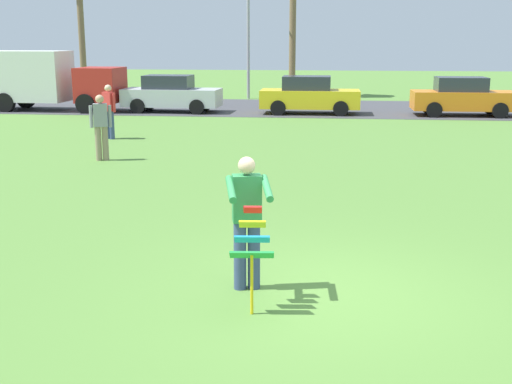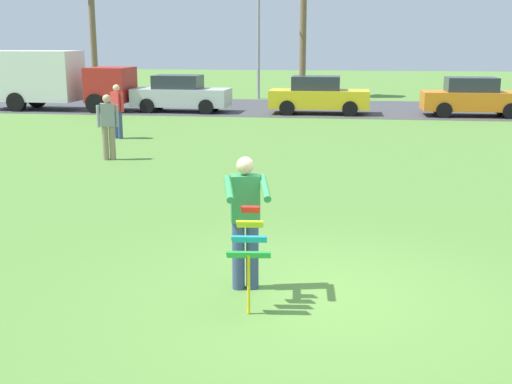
{
  "view_description": "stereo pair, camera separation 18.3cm",
  "coord_description": "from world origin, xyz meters",
  "px_view_note": "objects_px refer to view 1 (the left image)",
  "views": [
    {
      "loc": [
        0.08,
        -7.84,
        3.16
      ],
      "look_at": [
        -0.97,
        1.14,
        1.05
      ],
      "focal_mm": 46.29,
      "sensor_mm": 36.0,
      "label": 1
    },
    {
      "loc": [
        0.26,
        -7.81,
        3.16
      ],
      "look_at": [
        -0.97,
        1.14,
        1.05
      ],
      "focal_mm": 46.29,
      "sensor_mm": 36.0,
      "label": 2
    }
  ],
  "objects_px": {
    "streetlight_pole": "(249,22)",
    "person_walker_far": "(101,125)",
    "parked_car_yellow": "(309,96)",
    "kite_held": "(252,243)",
    "person_walker_near": "(109,110)",
    "parked_truck_red_cab": "(39,79)",
    "parked_car_silver": "(171,94)",
    "parked_car_orange": "(463,97)",
    "person_kite_flyer": "(247,218)"
  },
  "relations": [
    {
      "from": "kite_held",
      "to": "parked_truck_red_cab",
      "type": "xyz_separation_m",
      "value": [
        -12.15,
        21.05,
        0.59
      ]
    },
    {
      "from": "person_walker_far",
      "to": "parked_car_silver",
      "type": "bearing_deg",
      "value": 94.86
    },
    {
      "from": "parked_truck_red_cab",
      "to": "person_walker_far",
      "type": "xyz_separation_m",
      "value": [
        7.0,
        -11.71,
        -0.48
      ]
    },
    {
      "from": "parked_car_silver",
      "to": "kite_held",
      "type": "bearing_deg",
      "value": -73.73
    },
    {
      "from": "streetlight_pole",
      "to": "person_walker_near",
      "type": "relative_size",
      "value": 4.05
    },
    {
      "from": "parked_truck_red_cab",
      "to": "person_walker_near",
      "type": "height_order",
      "value": "parked_truck_red_cab"
    },
    {
      "from": "parked_truck_red_cab",
      "to": "streetlight_pole",
      "type": "xyz_separation_m",
      "value": [
        8.53,
        7.0,
        2.59
      ]
    },
    {
      "from": "parked_truck_red_cab",
      "to": "person_walker_far",
      "type": "relative_size",
      "value": 3.91
    },
    {
      "from": "parked_truck_red_cab",
      "to": "parked_car_yellow",
      "type": "bearing_deg",
      "value": 0.0
    },
    {
      "from": "parked_car_silver",
      "to": "parked_car_orange",
      "type": "height_order",
      "value": "same"
    },
    {
      "from": "kite_held",
      "to": "parked_car_silver",
      "type": "height_order",
      "value": "parked_car_silver"
    },
    {
      "from": "person_kite_flyer",
      "to": "streetlight_pole",
      "type": "distance_m",
      "value": 27.81
    },
    {
      "from": "person_walker_far",
      "to": "parked_truck_red_cab",
      "type": "bearing_deg",
      "value": 120.86
    },
    {
      "from": "kite_held",
      "to": "person_walker_far",
      "type": "height_order",
      "value": "person_walker_far"
    },
    {
      "from": "parked_car_silver",
      "to": "parked_car_yellow",
      "type": "height_order",
      "value": "same"
    },
    {
      "from": "parked_car_yellow",
      "to": "kite_held",
      "type": "bearing_deg",
      "value": -89.66
    },
    {
      "from": "streetlight_pole",
      "to": "person_walker_near",
      "type": "distance_m",
      "value": 15.52
    },
    {
      "from": "person_kite_flyer",
      "to": "parked_car_orange",
      "type": "bearing_deg",
      "value": 72.62
    },
    {
      "from": "parked_car_orange",
      "to": "person_walker_far",
      "type": "relative_size",
      "value": 2.44
    },
    {
      "from": "parked_truck_red_cab",
      "to": "person_walker_near",
      "type": "relative_size",
      "value": 3.91
    },
    {
      "from": "parked_car_silver",
      "to": "parked_car_orange",
      "type": "relative_size",
      "value": 1.01
    },
    {
      "from": "kite_held",
      "to": "parked_car_yellow",
      "type": "height_order",
      "value": "parked_car_yellow"
    },
    {
      "from": "person_kite_flyer",
      "to": "person_walker_near",
      "type": "xyz_separation_m",
      "value": [
        -6.06,
        12.43,
        -0.02
      ]
    },
    {
      "from": "streetlight_pole",
      "to": "person_walker_far",
      "type": "xyz_separation_m",
      "value": [
        -1.53,
        -18.71,
        -3.06
      ]
    },
    {
      "from": "parked_car_orange",
      "to": "streetlight_pole",
      "type": "distance_m",
      "value": 12.52
    },
    {
      "from": "parked_car_silver",
      "to": "streetlight_pole",
      "type": "relative_size",
      "value": 0.61
    },
    {
      "from": "parked_car_yellow",
      "to": "person_walker_near",
      "type": "bearing_deg",
      "value": -127.26
    },
    {
      "from": "parked_car_yellow",
      "to": "parked_car_orange",
      "type": "xyz_separation_m",
      "value": [
        6.38,
        -0.0,
        0.0
      ]
    },
    {
      "from": "parked_car_yellow",
      "to": "person_walker_far",
      "type": "relative_size",
      "value": 2.43
    },
    {
      "from": "parked_car_silver",
      "to": "streetlight_pole",
      "type": "height_order",
      "value": "streetlight_pole"
    },
    {
      "from": "person_walker_far",
      "to": "person_walker_near",
      "type": "bearing_deg",
      "value": 105.83
    },
    {
      "from": "parked_truck_red_cab",
      "to": "parked_car_silver",
      "type": "relative_size",
      "value": 1.59
    },
    {
      "from": "kite_held",
      "to": "streetlight_pole",
      "type": "xyz_separation_m",
      "value": [
        -3.62,
        28.05,
        3.18
      ]
    },
    {
      "from": "streetlight_pole",
      "to": "person_walker_near",
      "type": "bearing_deg",
      "value": -99.78
    },
    {
      "from": "parked_truck_red_cab",
      "to": "person_walker_near",
      "type": "distance_m",
      "value": 9.97
    },
    {
      "from": "parked_truck_red_cab",
      "to": "person_walker_far",
      "type": "bearing_deg",
      "value": -59.14
    },
    {
      "from": "parked_truck_red_cab",
      "to": "person_walker_far",
      "type": "height_order",
      "value": "parked_truck_red_cab"
    },
    {
      "from": "parked_truck_red_cab",
      "to": "person_walker_near",
      "type": "bearing_deg",
      "value": -53.36
    },
    {
      "from": "person_kite_flyer",
      "to": "parked_car_orange",
      "type": "relative_size",
      "value": 0.41
    },
    {
      "from": "kite_held",
      "to": "parked_car_yellow",
      "type": "bearing_deg",
      "value": 90.34
    },
    {
      "from": "parked_car_yellow",
      "to": "parked_car_orange",
      "type": "distance_m",
      "value": 6.38
    },
    {
      "from": "parked_car_orange",
      "to": "person_walker_far",
      "type": "distance_m",
      "value": 16.35
    },
    {
      "from": "parked_truck_red_cab",
      "to": "parked_car_silver",
      "type": "xyz_separation_m",
      "value": [
        6.0,
        0.0,
        -0.64
      ]
    },
    {
      "from": "person_kite_flyer",
      "to": "streetlight_pole",
      "type": "height_order",
      "value": "streetlight_pole"
    },
    {
      "from": "kite_held",
      "to": "person_kite_flyer",
      "type": "bearing_deg",
      "value": 102.72
    },
    {
      "from": "kite_held",
      "to": "parked_car_orange",
      "type": "distance_m",
      "value": 21.96
    },
    {
      "from": "kite_held",
      "to": "streetlight_pole",
      "type": "relative_size",
      "value": 0.17
    },
    {
      "from": "parked_car_yellow",
      "to": "person_kite_flyer",
      "type": "bearing_deg",
      "value": -90.05
    },
    {
      "from": "person_walker_near",
      "to": "person_walker_far",
      "type": "relative_size",
      "value": 1.0
    },
    {
      "from": "person_kite_flyer",
      "to": "parked_truck_red_cab",
      "type": "distance_m",
      "value": 23.7
    }
  ]
}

